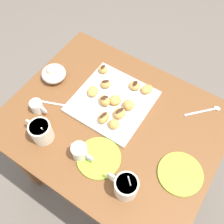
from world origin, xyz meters
name	(u,v)px	position (x,y,z in m)	size (l,w,h in m)	color
ground_plane	(113,173)	(0.00, 0.00, 0.00)	(8.00, 8.00, 0.00)	#665B51
dining_table	(113,136)	(0.00, 0.00, 0.56)	(0.89, 0.71, 0.71)	brown
pastry_plate_square	(112,102)	(0.05, -0.07, 0.72)	(0.32, 0.32, 0.02)	silver
coffee_mug_cream_left	(125,186)	(-0.19, 0.22, 0.76)	(0.12, 0.08, 0.14)	silver
coffee_mug_cream_right	(41,131)	(0.20, 0.22, 0.76)	(0.12, 0.09, 0.13)	silver
cream_pitcher_white	(80,152)	(0.02, 0.20, 0.75)	(0.10, 0.06, 0.07)	silver
ice_cream_bowl	(54,73)	(0.35, -0.04, 0.75)	(0.11, 0.11, 0.08)	silver
chocolate_sauce_pitcher	(37,106)	(0.30, 0.13, 0.74)	(0.09, 0.05, 0.06)	silver
saucer_lime_left	(99,158)	(-0.04, 0.17, 0.72)	(0.17, 0.17, 0.01)	#9EC633
saucer_lime_right	(180,174)	(-0.33, 0.05, 0.72)	(0.17, 0.17, 0.01)	#9EC633
loose_spoon_near_saucer	(57,104)	(0.25, 0.07, 0.71)	(0.16, 0.07, 0.01)	silver
loose_spoon_by_plate	(207,111)	(-0.31, -0.26, 0.71)	(0.12, 0.12, 0.01)	silver
beignet_0	(147,89)	(-0.05, -0.20, 0.74)	(0.05, 0.04, 0.03)	#D19347
beignet_1	(104,118)	(0.03, 0.03, 0.75)	(0.05, 0.04, 0.04)	#D19347
chocolate_drizzle_1	(103,115)	(0.03, 0.03, 0.77)	(0.04, 0.01, 0.01)	#381E11
beignet_2	(114,124)	(-0.02, 0.03, 0.74)	(0.04, 0.04, 0.04)	#D19347
beignet_3	(119,113)	(-0.01, -0.03, 0.74)	(0.05, 0.05, 0.04)	#D19347
chocolate_drizzle_3	(120,111)	(-0.01, -0.03, 0.76)	(0.04, 0.02, 0.01)	#381E11
beignet_4	(105,100)	(0.07, -0.04, 0.75)	(0.04, 0.06, 0.04)	#D19347
chocolate_drizzle_4	(105,98)	(0.07, -0.04, 0.77)	(0.03, 0.02, 0.01)	#381E11
beignet_5	(115,100)	(0.04, -0.07, 0.74)	(0.05, 0.05, 0.03)	#D19347
beignet_6	(103,69)	(0.18, -0.18, 0.74)	(0.04, 0.04, 0.03)	#D19347
chocolate_drizzle_6	(103,67)	(0.18, -0.18, 0.76)	(0.03, 0.02, 0.01)	#381E11
beignet_7	(129,105)	(-0.02, -0.08, 0.75)	(0.05, 0.05, 0.04)	#D19347
beignet_8	(106,84)	(0.12, -0.12, 0.74)	(0.04, 0.04, 0.03)	#D19347
chocolate_drizzle_8	(106,81)	(0.12, -0.12, 0.76)	(0.03, 0.01, 0.01)	#381E11
beignet_9	(135,86)	(0.01, -0.19, 0.74)	(0.05, 0.05, 0.03)	#D19347
chocolate_drizzle_9	(135,83)	(0.01, -0.19, 0.76)	(0.03, 0.02, 0.01)	#381E11
beignet_10	(93,91)	(0.15, -0.06, 0.74)	(0.06, 0.05, 0.03)	#D19347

